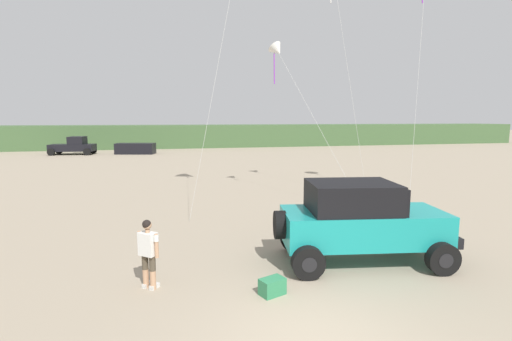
% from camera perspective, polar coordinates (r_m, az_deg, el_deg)
% --- Properties ---
extents(ground_plane, '(220.00, 220.00, 0.00)m').
position_cam_1_polar(ground_plane, '(7.63, 9.20, -23.76)').
color(ground_plane, gray).
extents(dune_ridge, '(90.00, 7.21, 3.01)m').
position_cam_1_polar(dune_ridge, '(54.47, -4.04, 5.31)').
color(dune_ridge, '#426038').
rests_on(dune_ridge, ground_plane).
extents(jeep, '(4.99, 2.98, 2.26)m').
position_cam_1_polar(jeep, '(10.90, 15.54, -7.21)').
color(jeep, teal).
rests_on(jeep, ground_plane).
extents(person_watching, '(0.51, 0.46, 1.67)m').
position_cam_1_polar(person_watching, '(9.34, -15.98, -11.51)').
color(person_watching, tan).
rests_on(person_watching, ground_plane).
extents(cooler_box, '(0.65, 0.54, 0.38)m').
position_cam_1_polar(cooler_box, '(8.99, 2.48, -17.12)').
color(cooler_box, '#2D7F51').
rests_on(cooler_box, ground_plane).
extents(distant_pickup, '(4.79, 2.87, 1.98)m').
position_cam_1_polar(distant_pickup, '(46.05, -25.85, 3.35)').
color(distant_pickup, black).
rests_on(distant_pickup, ground_plane).
extents(distant_sedan, '(4.48, 2.61, 1.20)m').
position_cam_1_polar(distant_sedan, '(44.34, -17.76, 3.18)').
color(distant_sedan, black).
rests_on(distant_sedan, ground_plane).
extents(kite_purple_stunt, '(3.18, 5.06, 7.74)m').
position_cam_1_polar(kite_purple_stunt, '(19.74, 3.25, 17.62)').
color(kite_purple_stunt, white).
rests_on(kite_purple_stunt, ground_plane).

